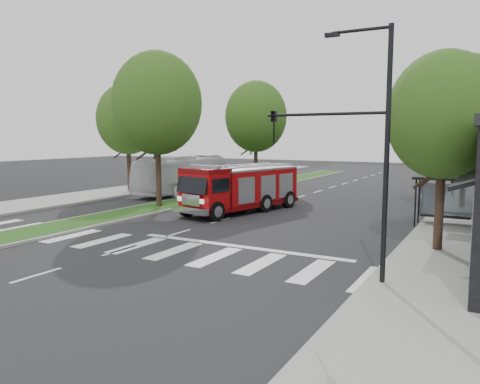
% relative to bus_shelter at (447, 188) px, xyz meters
% --- Properties ---
extents(ground, '(140.00, 140.00, 0.00)m').
position_rel_bus_shelter_xyz_m(ground, '(-11.20, -8.15, -2.04)').
color(ground, black).
rests_on(ground, ground).
extents(sidewalk_right, '(5.00, 80.00, 0.15)m').
position_rel_bus_shelter_xyz_m(sidewalk_right, '(1.30, 1.85, -1.96)').
color(sidewalk_right, gray).
rests_on(sidewalk_right, ground).
extents(sidewalk_left, '(5.00, 80.00, 0.15)m').
position_rel_bus_shelter_xyz_m(sidewalk_left, '(-25.70, 1.85, -1.96)').
color(sidewalk_left, gray).
rests_on(sidewalk_left, ground).
extents(median, '(3.00, 50.00, 0.15)m').
position_rel_bus_shelter_xyz_m(median, '(-17.20, 9.85, -1.96)').
color(median, gray).
rests_on(median, ground).
extents(bus_shelter, '(3.20, 1.60, 2.61)m').
position_rel_bus_shelter_xyz_m(bus_shelter, '(0.00, 0.00, 0.00)').
color(bus_shelter, black).
rests_on(bus_shelter, ground).
extents(tree_right_near, '(4.40, 4.40, 8.05)m').
position_rel_bus_shelter_xyz_m(tree_right_near, '(0.30, -6.15, 3.47)').
color(tree_right_near, black).
rests_on(tree_right_near, ground).
extents(tree_right_mid, '(5.60, 5.60, 9.72)m').
position_rel_bus_shelter_xyz_m(tree_right_mid, '(0.30, 5.85, 4.45)').
color(tree_right_mid, black).
rests_on(tree_right_mid, ground).
extents(tree_right_far, '(5.00, 5.00, 8.73)m').
position_rel_bus_shelter_xyz_m(tree_right_far, '(0.30, 15.85, 3.80)').
color(tree_right_far, black).
rests_on(tree_right_far, ground).
extents(tree_median_near, '(5.80, 5.80, 10.16)m').
position_rel_bus_shelter_xyz_m(tree_median_near, '(-17.20, -2.15, 4.77)').
color(tree_median_near, black).
rests_on(tree_median_near, ground).
extents(tree_median_far, '(5.60, 5.60, 9.72)m').
position_rel_bus_shelter_xyz_m(tree_median_far, '(-17.20, 11.85, 4.45)').
color(tree_median_far, black).
rests_on(tree_median_far, ground).
extents(tree_left_mid, '(5.20, 5.20, 9.16)m').
position_rel_bus_shelter_xyz_m(tree_left_mid, '(-25.20, 3.85, 4.12)').
color(tree_left_mid, black).
rests_on(tree_left_mid, ground).
extents(streetlight_right_near, '(4.08, 0.22, 8.00)m').
position_rel_bus_shelter_xyz_m(streetlight_right_near, '(-1.59, -11.65, 2.63)').
color(streetlight_right_near, black).
rests_on(streetlight_right_near, ground).
extents(streetlight_right_far, '(2.11, 0.20, 8.00)m').
position_rel_bus_shelter_xyz_m(streetlight_right_far, '(-0.85, 11.85, 2.44)').
color(streetlight_right_far, black).
rests_on(streetlight_right_far, ground).
extents(fire_engine, '(4.53, 9.19, 3.06)m').
position_rel_bus_shelter_xyz_m(fire_engine, '(-11.67, -0.95, -0.57)').
color(fire_engine, '#5B0406').
rests_on(fire_engine, ground).
extents(city_bus, '(3.60, 11.35, 3.11)m').
position_rel_bus_shelter_xyz_m(city_bus, '(-20.81, 5.48, -0.48)').
color(city_bus, silver).
rests_on(city_bus, ground).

